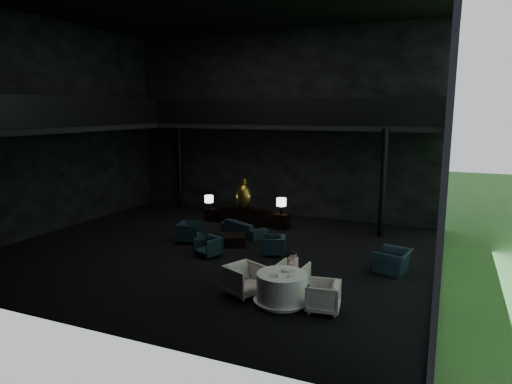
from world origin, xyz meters
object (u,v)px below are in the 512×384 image
at_px(dining_chair_north, 293,274).
at_px(child, 293,261).
at_px(coffee_table, 233,240).
at_px(dining_chair_west, 245,277).
at_px(window_armchair, 393,258).
at_px(dining_chair_east, 323,295).
at_px(side_table_left, 212,215).
at_px(console, 245,216).
at_px(lounge_armchair_west, 189,231).
at_px(side_table_right, 282,221).
at_px(lounge_armchair_south, 208,247).
at_px(bronze_urn, 244,196).
at_px(table_lamp_right, 281,203).
at_px(table_lamp_left, 209,200).
at_px(lounge_armchair_east, 274,246).
at_px(dining_table, 282,290).
at_px(sofa, 244,226).

xyz_separation_m(dining_chair_north, child, (0.01, -0.01, 0.36)).
xyz_separation_m(coffee_table, dining_chair_west, (2.17, -3.77, 0.29)).
relative_size(window_armchair, dining_chair_west, 1.03).
xyz_separation_m(window_armchair, dining_chair_east, (-1.19, -3.32, -0.03)).
bearing_deg(side_table_left, console, -1.86).
bearing_deg(lounge_armchair_west, side_table_left, -1.02).
bearing_deg(console, dining_chair_north, -55.16).
bearing_deg(side_table_right, window_armchair, -36.22).
bearing_deg(lounge_armchair_south, window_armchair, 28.68).
relative_size(bronze_urn, dining_chair_east, 1.53).
height_order(console, child, child).
bearing_deg(dining_chair_west, table_lamp_right, 36.26).
bearing_deg(table_lamp_left, bronze_urn, 1.51).
xyz_separation_m(lounge_armchair_east, lounge_armchair_south, (-1.90, -0.97, 0.01)).
xyz_separation_m(table_lamp_left, coffee_table, (2.42, -2.67, -0.77)).
distance_m(lounge_armchair_east, dining_chair_east, 4.30).
distance_m(bronze_urn, lounge_armchair_west, 3.19).
bearing_deg(console, table_lamp_left, -173.75).
relative_size(table_lamp_left, dining_table, 0.44).
xyz_separation_m(table_lamp_left, dining_chair_east, (6.68, -6.60, -0.55)).
bearing_deg(sofa, console, -43.03).
bearing_deg(child, console, -55.13).
bearing_deg(table_lamp_right, sofa, -124.39).
relative_size(window_armchair, child, 1.69).
height_order(console, lounge_armchair_east, console).
bearing_deg(dining_chair_east, window_armchair, 152.06).
relative_size(console, side_table_right, 3.78).
distance_m(coffee_table, dining_chair_east, 5.80).
bearing_deg(child, lounge_armchair_south, -23.16).
relative_size(lounge_armchair_west, dining_table, 0.57).
height_order(side_table_left, dining_chair_north, dining_chair_north).
bearing_deg(table_lamp_right, lounge_armchair_east, -73.87).
bearing_deg(side_table_left, dining_chair_west, -55.47).
relative_size(side_table_left, dining_chair_west, 0.54).
distance_m(dining_table, dining_chair_east, 1.05).
bearing_deg(console, side_table_left, 178.14).
xyz_separation_m(table_lamp_right, dining_chair_east, (3.48, -6.67, -0.66)).
height_order(window_armchair, coffee_table, window_armchair).
xyz_separation_m(side_table_left, sofa, (2.23, -1.58, 0.09)).
bearing_deg(table_lamp_right, table_lamp_left, -178.77).
distance_m(console, side_table_left, 1.60).
height_order(side_table_left, coffee_table, side_table_left).
height_order(sofa, lounge_armchair_south, sofa).
xyz_separation_m(bronze_urn, side_table_right, (1.60, 0.09, -0.93)).
bearing_deg(dining_chair_west, dining_table, -72.00).
distance_m(sofa, dining_chair_north, 5.36).
relative_size(lounge_armchair_east, dining_chair_north, 0.84).
xyz_separation_m(table_lamp_left, lounge_armchair_south, (2.23, -4.11, -0.63)).
bearing_deg(dining_table, dining_chair_east, -2.49).
height_order(lounge_armchair_west, coffee_table, lounge_armchair_west).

